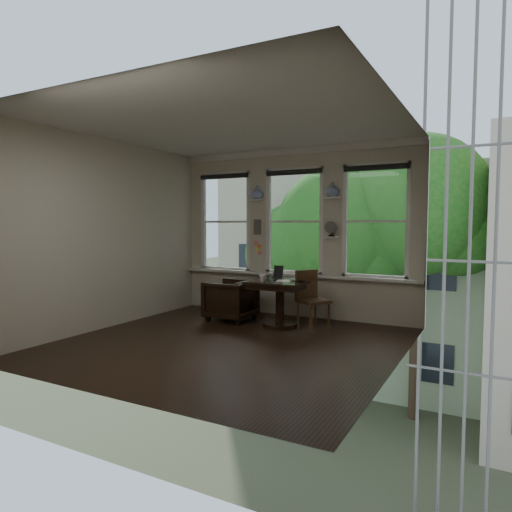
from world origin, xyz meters
The scene contains 25 objects.
ground centered at (0.00, 0.00, 0.00)m, with size 4.50×4.50×0.00m, color black.
ceiling centered at (0.00, 0.00, 3.00)m, with size 4.50×4.50×0.00m, color silver.
wall_back centered at (0.00, 2.25, 1.50)m, with size 4.50×4.50×0.00m, color beige.
wall_front centered at (0.00, -2.25, 1.50)m, with size 4.50×4.50×0.00m, color beige.
wall_left centered at (-2.25, 0.00, 1.50)m, with size 4.50×4.50×0.00m, color beige.
wall_right centered at (2.25, 0.00, 1.50)m, with size 4.50×4.50×0.00m, color beige.
window_left centered at (-1.45, 2.25, 1.70)m, with size 1.10×0.12×1.90m, color white, non-canonical shape.
window_center centered at (0.00, 2.25, 1.70)m, with size 1.10×0.12×1.90m, color white, non-canonical shape.
window_right centered at (1.45, 2.25, 1.70)m, with size 1.10×0.12×1.90m, color white, non-canonical shape.
shelf_left centered at (-0.72, 2.15, 2.10)m, with size 0.26×0.16×0.03m, color white.
shelf_right centered at (0.72, 2.15, 2.10)m, with size 0.26×0.16×0.03m, color white.
intercom centered at (-0.72, 2.18, 1.60)m, with size 0.14×0.06×0.28m, color #59544F.
sticky_notes centered at (-0.72, 2.19, 1.25)m, with size 0.16×0.01×0.24m, color pink, non-canonical shape.
desk_fan centered at (0.72, 2.13, 1.53)m, with size 0.20×0.20×0.24m, color #59544F, non-canonical shape.
vase_left centered at (-0.72, 2.15, 2.24)m, with size 0.24×0.24×0.25m, color white.
vase_right centered at (0.72, 2.15, 2.24)m, with size 0.24×0.24×0.25m, color white.
table centered at (0.16, 1.28, 0.38)m, with size 0.90×0.90×0.75m, color black, non-canonical shape.
armchair_left centered at (-0.80, 1.32, 0.35)m, with size 0.74×0.77×0.70m, color black.
cushion_red centered at (-0.80, 1.32, 0.45)m, with size 0.45×0.45×0.06m, color maroon.
side_chair_right centered at (0.72, 1.32, 0.46)m, with size 0.42×0.42×0.92m, color #442218, non-canonical shape.
laptop centered at (0.43, 1.26, 0.76)m, with size 0.31×0.20×0.02m, color black.
mug centered at (-0.03, 1.05, 0.80)m, with size 0.11×0.11×0.10m, color white.
drinking_glass centered at (0.11, 1.00, 0.80)m, with size 0.12×0.12×0.09m, color white.
tablet centered at (0.05, 1.46, 0.86)m, with size 0.16×0.02×0.22m, color black.
papers centered at (0.24, 1.25, 0.75)m, with size 0.22×0.30×0.00m, color silver.
Camera 1 is at (3.26, -5.33, 1.65)m, focal length 32.00 mm.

